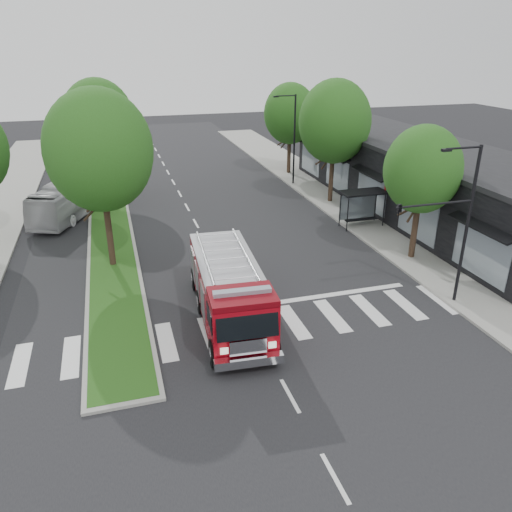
% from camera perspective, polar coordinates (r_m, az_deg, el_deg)
% --- Properties ---
extents(ground, '(140.00, 140.00, 0.00)m').
position_cam_1_polar(ground, '(25.87, -2.19, -4.89)').
color(ground, black).
rests_on(ground, ground).
extents(sidewalk_right, '(5.00, 80.00, 0.15)m').
position_cam_1_polar(sidewalk_right, '(38.77, 12.21, 4.56)').
color(sidewalk_right, gray).
rests_on(sidewalk_right, ground).
extents(median, '(3.00, 50.00, 0.15)m').
position_cam_1_polar(median, '(41.92, -16.48, 5.55)').
color(median, gray).
rests_on(median, ground).
extents(storefront_row, '(8.00, 30.00, 5.00)m').
position_cam_1_polar(storefront_row, '(40.40, 18.20, 8.28)').
color(storefront_row, black).
rests_on(storefront_row, ground).
extents(bus_shelter, '(3.20, 1.60, 2.61)m').
position_cam_1_polar(bus_shelter, '(36.03, 12.01, 6.43)').
color(bus_shelter, black).
rests_on(bus_shelter, ground).
extents(tree_right_near, '(4.40, 4.40, 8.05)m').
position_cam_1_polar(tree_right_near, '(30.26, 18.51, 9.33)').
color(tree_right_near, black).
rests_on(tree_right_near, ground).
extents(tree_right_mid, '(5.60, 5.60, 9.72)m').
position_cam_1_polar(tree_right_mid, '(40.32, 8.98, 14.92)').
color(tree_right_mid, black).
rests_on(tree_right_mid, ground).
extents(tree_right_far, '(5.00, 5.00, 8.73)m').
position_cam_1_polar(tree_right_far, '(49.56, 3.91, 15.92)').
color(tree_right_far, black).
rests_on(tree_right_far, ground).
extents(tree_median_near, '(5.80, 5.80, 10.16)m').
position_cam_1_polar(tree_median_near, '(28.63, -17.50, 11.40)').
color(tree_median_near, black).
rests_on(tree_median_near, ground).
extents(tree_median_far, '(5.60, 5.60, 9.72)m').
position_cam_1_polar(tree_median_far, '(42.50, -17.55, 14.58)').
color(tree_median_far, black).
rests_on(tree_median_far, ground).
extents(streetlight_right_near, '(4.08, 0.22, 8.00)m').
position_cam_1_polar(streetlight_right_near, '(25.14, 21.58, 4.16)').
color(streetlight_right_near, black).
rests_on(streetlight_right_near, ground).
extents(streetlight_right_far, '(2.11, 0.20, 8.00)m').
position_cam_1_polar(streetlight_right_far, '(45.65, 4.23, 13.55)').
color(streetlight_right_far, black).
rests_on(streetlight_right_far, ground).
extents(fire_engine, '(3.37, 9.37, 3.19)m').
position_cam_1_polar(fire_engine, '(23.39, -3.10, -3.93)').
color(fire_engine, '#65050C').
rests_on(fire_engine, ground).
extents(city_bus, '(6.08, 10.11, 2.78)m').
position_cam_1_polar(city_bus, '(40.41, -20.20, 6.37)').
color(city_bus, '#AFAFB3').
rests_on(city_bus, ground).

